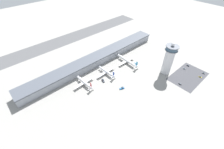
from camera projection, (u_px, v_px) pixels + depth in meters
ground_plane at (125, 83)px, 224.38m from camera, size 1000.00×1000.00×0.00m
terminal_building at (96, 59)px, 258.83m from camera, size 265.73×25.00×13.74m
runway_strip at (65, 40)px, 325.26m from camera, size 398.60×44.00×0.01m
control_tower at (169, 59)px, 226.87m from camera, size 18.80×18.80×53.79m
parking_lot_surface at (188, 76)px, 236.24m from camera, size 64.00×40.00×0.01m
airplane_gate_alpha at (84, 82)px, 219.42m from camera, size 34.11×33.95×13.49m
airplane_gate_bravo at (107, 72)px, 237.94m from camera, size 35.34×34.51×13.06m
airplane_gate_charlie at (127, 61)px, 259.61m from camera, size 33.99×46.11×14.32m
service_truck_catering at (135, 64)px, 258.13m from camera, size 7.18×6.94×2.49m
service_truck_fuel at (103, 81)px, 227.44m from camera, size 4.29×7.67×2.99m
service_truck_baggage at (122, 88)px, 215.56m from camera, size 7.26×4.65×2.81m
car_black_suv at (184, 69)px, 249.53m from camera, size 2.06×4.44×1.53m
car_yellow_taxi at (200, 77)px, 234.44m from camera, size 1.83×4.23×1.44m
car_green_van at (188, 66)px, 255.69m from camera, size 1.80×4.58×1.54m
car_red_hatchback at (204, 73)px, 241.08m from camera, size 2.00×4.83×1.59m
car_navy_sedan at (180, 84)px, 222.70m from camera, size 2.00×4.87×1.35m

